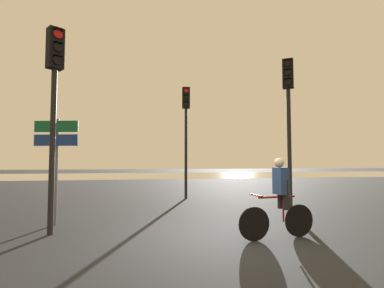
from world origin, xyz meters
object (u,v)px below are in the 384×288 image
(traffic_light_near_right, at_px, (289,106))
(traffic_light_near_left, at_px, (54,90))
(traffic_light_center, at_px, (186,121))
(cyclist, at_px, (279,197))
(direction_sign_post, at_px, (56,151))

(traffic_light_near_right, bearing_deg, traffic_light_near_left, 44.83)
(traffic_light_center, relative_size, cyclist, 2.78)
(traffic_light_near_right, distance_m, direction_sign_post, 6.66)
(traffic_light_center, distance_m, cyclist, 7.29)
(traffic_light_near_right, bearing_deg, traffic_light_center, -27.56)
(traffic_light_center, distance_m, direction_sign_post, 6.29)
(direction_sign_post, xyz_separation_m, cyclist, (4.77, -2.25, -0.97))
(traffic_light_near_right, xyz_separation_m, direction_sign_post, (-6.49, -0.39, -1.45))
(traffic_light_center, distance_m, traffic_light_near_right, 4.84)
(cyclist, bearing_deg, traffic_light_near_right, -40.76)
(direction_sign_post, bearing_deg, traffic_light_near_right, -162.46)
(traffic_light_near_left, relative_size, direction_sign_post, 1.71)
(traffic_light_center, height_order, traffic_light_near_left, traffic_light_center)
(traffic_light_near_right, bearing_deg, direction_sign_post, 35.79)
(traffic_light_near_left, bearing_deg, direction_sign_post, -116.68)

